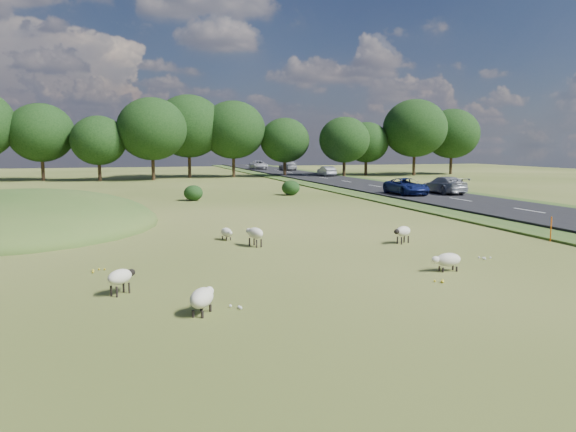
{
  "coord_description": "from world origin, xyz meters",
  "views": [
    {
      "loc": [
        -6.01,
        -23.13,
        4.56
      ],
      "look_at": [
        2.0,
        4.0,
        1.0
      ],
      "focal_mm": 35.0,
      "sensor_mm": 36.0,
      "label": 1
    }
  ],
  "objects_px": {
    "sheep_1": "(202,298)",
    "sheep_5": "(447,260)",
    "sheep_4": "(121,277)",
    "car_2": "(327,171)",
    "car_0": "(259,165)",
    "marker_post": "(551,229)",
    "sheep_3": "(227,232)",
    "sheep_0": "(403,231)",
    "car_5": "(406,186)",
    "car_3": "(444,185)",
    "car_4": "(288,166)",
    "sheep_2": "(255,233)"
  },
  "relations": [
    {
      "from": "sheep_1",
      "to": "sheep_5",
      "type": "bearing_deg",
      "value": -44.8
    },
    {
      "from": "sheep_1",
      "to": "sheep_4",
      "type": "relative_size",
      "value": 1.25
    },
    {
      "from": "sheep_4",
      "to": "car_2",
      "type": "relative_size",
      "value": 0.24
    },
    {
      "from": "sheep_5",
      "to": "car_0",
      "type": "relative_size",
      "value": 0.21
    },
    {
      "from": "marker_post",
      "to": "sheep_1",
      "type": "distance_m",
      "value": 18.89
    },
    {
      "from": "sheep_3",
      "to": "sheep_1",
      "type": "bearing_deg",
      "value": -25.88
    },
    {
      "from": "sheep_3",
      "to": "car_2",
      "type": "bearing_deg",
      "value": 141.96
    },
    {
      "from": "marker_post",
      "to": "car_2",
      "type": "height_order",
      "value": "car_2"
    },
    {
      "from": "sheep_5",
      "to": "sheep_3",
      "type": "bearing_deg",
      "value": -54.32
    },
    {
      "from": "sheep_0",
      "to": "car_5",
      "type": "relative_size",
      "value": 0.23
    },
    {
      "from": "marker_post",
      "to": "sheep_3",
      "type": "xyz_separation_m",
      "value": [
        -14.78,
        4.83,
        -0.23
      ]
    },
    {
      "from": "sheep_3",
      "to": "car_3",
      "type": "bearing_deg",
      "value": 115.26
    },
    {
      "from": "sheep_0",
      "to": "sheep_1",
      "type": "xyz_separation_m",
      "value": [
        -10.52,
        -8.44,
        -0.11
      ]
    },
    {
      "from": "sheep_5",
      "to": "sheep_0",
      "type": "bearing_deg",
      "value": -102.04
    },
    {
      "from": "marker_post",
      "to": "sheep_1",
      "type": "bearing_deg",
      "value": -158.47
    },
    {
      "from": "car_0",
      "to": "car_5",
      "type": "bearing_deg",
      "value": -90.0
    },
    {
      "from": "sheep_0",
      "to": "sheep_4",
      "type": "distance_m",
      "value": 13.88
    },
    {
      "from": "marker_post",
      "to": "sheep_5",
      "type": "xyz_separation_m",
      "value": [
        -8.28,
        -4.23,
        -0.17
      ]
    },
    {
      "from": "car_0",
      "to": "car_4",
      "type": "xyz_separation_m",
      "value": [
        3.8,
        -6.24,
        0.01
      ]
    },
    {
      "from": "sheep_3",
      "to": "car_4",
      "type": "bearing_deg",
      "value": 148.65
    },
    {
      "from": "sheep_2",
      "to": "car_4",
      "type": "height_order",
      "value": "car_4"
    },
    {
      "from": "sheep_1",
      "to": "sheep_4",
      "type": "distance_m",
      "value": 3.46
    },
    {
      "from": "car_2",
      "to": "car_5",
      "type": "distance_m",
      "value": 30.78
    },
    {
      "from": "sheep_0",
      "to": "sheep_3",
      "type": "height_order",
      "value": "sheep_0"
    },
    {
      "from": "car_0",
      "to": "sheep_5",
      "type": "bearing_deg",
      "value": -98.79
    },
    {
      "from": "sheep_4",
      "to": "sheep_5",
      "type": "bearing_deg",
      "value": -46.57
    },
    {
      "from": "sheep_4",
      "to": "car_3",
      "type": "distance_m",
      "value": 38.94
    },
    {
      "from": "car_0",
      "to": "sheep_4",
      "type": "bearing_deg",
      "value": -106.28
    },
    {
      "from": "sheep_4",
      "to": "car_0",
      "type": "relative_size",
      "value": 0.19
    },
    {
      "from": "sheep_3",
      "to": "car_0",
      "type": "height_order",
      "value": "car_0"
    },
    {
      "from": "sheep_1",
      "to": "car_4",
      "type": "height_order",
      "value": "car_4"
    },
    {
      "from": "car_5",
      "to": "car_3",
      "type": "bearing_deg",
      "value": -0.01
    },
    {
      "from": "sheep_2",
      "to": "car_2",
      "type": "relative_size",
      "value": 0.3
    },
    {
      "from": "sheep_0",
      "to": "car_0",
      "type": "height_order",
      "value": "car_0"
    },
    {
      "from": "car_3",
      "to": "car_2",
      "type": "bearing_deg",
      "value": -90.0
    },
    {
      "from": "sheep_2",
      "to": "car_2",
      "type": "distance_m",
      "value": 55.27
    },
    {
      "from": "sheep_3",
      "to": "sheep_4",
      "type": "height_order",
      "value": "sheep_4"
    },
    {
      "from": "sheep_1",
      "to": "sheep_3",
      "type": "distance_m",
      "value": 12.09
    },
    {
      "from": "car_2",
      "to": "car_5",
      "type": "height_order",
      "value": "car_5"
    },
    {
      "from": "sheep_2",
      "to": "sheep_5",
      "type": "relative_size",
      "value": 1.08
    },
    {
      "from": "marker_post",
      "to": "sheep_4",
      "type": "relative_size",
      "value": 1.16
    },
    {
      "from": "sheep_1",
      "to": "sheep_2",
      "type": "xyz_separation_m",
      "value": [
        3.71,
        9.65,
        0.15
      ]
    },
    {
      "from": "sheep_5",
      "to": "car_0",
      "type": "xyz_separation_m",
      "value": [
        12.86,
        83.17,
        0.58
      ]
    },
    {
      "from": "sheep_4",
      "to": "car_2",
      "type": "xyz_separation_m",
      "value": [
        28.08,
        57.52,
        0.39
      ]
    },
    {
      "from": "car_2",
      "to": "car_4",
      "type": "distance_m",
      "value": 19.38
    },
    {
      "from": "car_5",
      "to": "sheep_3",
      "type": "bearing_deg",
      "value": -137.17
    },
    {
      "from": "car_3",
      "to": "car_4",
      "type": "bearing_deg",
      "value": -90.0
    },
    {
      "from": "sheep_5",
      "to": "car_5",
      "type": "distance_m",
      "value": 29.91
    },
    {
      "from": "car_2",
      "to": "car_0",
      "type": "bearing_deg",
      "value": -81.56
    },
    {
      "from": "sheep_3",
      "to": "car_2",
      "type": "distance_m",
      "value": 53.73
    }
  ]
}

